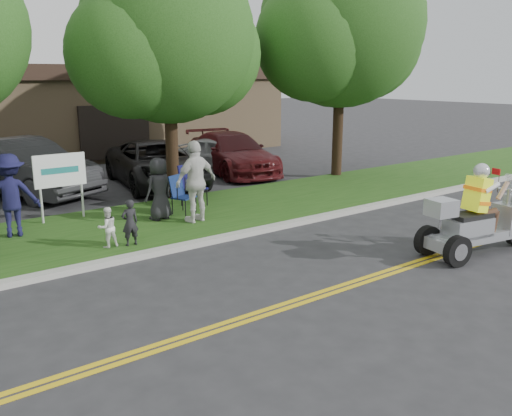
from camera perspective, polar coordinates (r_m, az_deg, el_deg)
ground at (r=10.23m, az=8.55°, el=-6.96°), size 120.00×120.00×0.00m
centerline_near at (r=9.86m, az=10.97°, el=-7.84°), size 60.00×0.10×0.01m
centerline_far at (r=9.96m, az=10.28°, el=-7.58°), size 60.00×0.10×0.01m
curb at (r=12.41m, az=-1.49°, el=-2.75°), size 60.00×0.25×0.12m
grass_verge at (r=14.16m, az=-6.55°, el=-0.76°), size 60.00×4.00×0.10m
commercial_building at (r=27.17m, az=-18.06°, el=9.83°), size 18.00×8.20×4.00m
tree_mid at (r=15.77m, az=-9.13°, el=16.70°), size 5.88×4.80×7.05m
tree_right at (r=19.59m, az=9.03°, el=17.86°), size 6.86×5.60×8.07m
business_sign at (r=14.03m, az=-19.93°, el=3.38°), size 1.25×0.06×1.75m
trike_scooter at (r=11.97m, az=22.31°, el=-1.45°), size 2.89×1.17×1.90m
lawn_chair_a at (r=14.95m, az=-6.88°, el=2.67°), size 0.69×0.70×1.11m
lawn_chair_b at (r=14.14m, az=-8.00°, el=1.69°), size 0.70×0.71×0.99m
spectator_adult_right at (r=13.16m, az=-6.34°, el=2.79°), size 1.22×0.64×1.99m
spectator_chair_a at (r=13.06m, az=-24.41°, el=1.21°), size 1.31×0.93×1.84m
spectator_chair_b at (r=13.53m, az=-10.16°, el=2.01°), size 0.85×0.65×1.55m
child_left at (r=11.63m, az=-13.13°, el=-1.50°), size 0.37×0.25×0.99m
child_right at (r=11.64m, az=-15.37°, el=-1.97°), size 0.43×0.34×0.86m
parked_car_left at (r=17.92m, az=-23.36°, el=3.92°), size 3.70×5.55×1.73m
parked_car_mid at (r=18.22m, az=-10.39°, el=4.58°), size 3.33×5.66×1.48m
parked_car_right at (r=20.36m, az=-2.54°, el=5.79°), size 2.96×5.45×1.50m
parked_car_far_right at (r=20.23m, az=-3.41°, el=5.55°), size 3.17×4.37×1.38m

